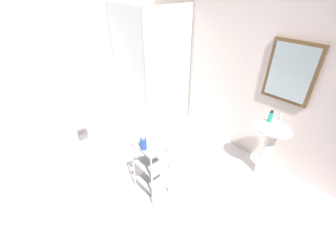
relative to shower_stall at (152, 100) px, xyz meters
name	(u,v)px	position (x,y,z in m)	size (l,w,h in m)	color
ground_plane	(138,197)	(1.22, -1.22, -0.47)	(4.20, 4.20, 0.02)	silver
wall_back	(239,66)	(1.23, 0.63, 0.79)	(4.20, 0.14, 2.50)	silver
wall_left	(58,63)	(-0.63, -1.22, 0.79)	(0.10, 4.20, 2.50)	silver
shower_stall	(152,100)	(0.00, 0.00, 0.00)	(0.92, 0.92, 2.00)	white
pedestal_sink	(270,140)	(2.03, 0.30, 0.12)	(0.46, 0.37, 0.81)	white
sink_faucet	(280,117)	(2.03, 0.42, 0.40)	(0.03, 0.03, 0.10)	silver
toilet	(67,132)	(-0.26, -1.45, -0.15)	(0.37, 0.49, 0.76)	white
storage_cart	(151,166)	(1.27, -1.03, -0.03)	(0.38, 0.28, 0.74)	silver
hand_soap_bottle	(271,117)	(1.95, 0.31, 0.41)	(0.05, 0.05, 0.15)	#2DBC99
shampoo_bottle_blue	(143,143)	(1.27, -1.11, 0.35)	(0.07, 0.07, 0.17)	blue
rinse_cup	(143,138)	(1.16, -1.03, 0.32)	(0.07, 0.07, 0.09)	silver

